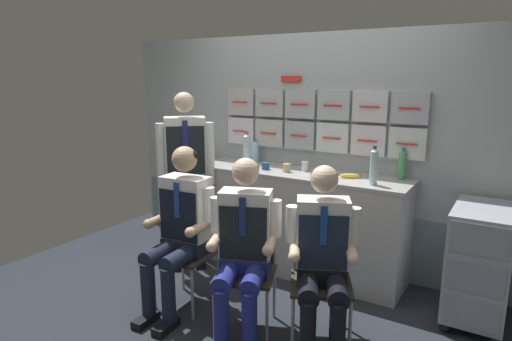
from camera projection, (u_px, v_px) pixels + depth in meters
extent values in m
cube|color=#252931|center=(229.00, 325.00, 3.19)|extent=(4.80, 4.80, 0.04)
cube|color=#A9B1B3|center=(311.00, 151.00, 4.11)|extent=(4.20, 0.06, 2.15)
cube|color=gray|center=(308.00, 231.00, 4.25)|extent=(4.12, 0.01, 0.59)
cube|color=silver|center=(242.00, 131.00, 4.41)|extent=(0.30, 0.06, 0.26)
cylinder|color=red|center=(240.00, 131.00, 4.38)|extent=(0.17, 0.01, 0.01)
cube|color=beige|center=(270.00, 133.00, 4.24)|extent=(0.30, 0.06, 0.26)
cylinder|color=red|center=(268.00, 133.00, 4.21)|extent=(0.17, 0.01, 0.01)
cube|color=#A7ABB0|center=(300.00, 135.00, 4.08)|extent=(0.30, 0.06, 0.26)
cylinder|color=red|center=(298.00, 136.00, 4.04)|extent=(0.17, 0.01, 0.01)
cube|color=silver|center=(333.00, 138.00, 3.91)|extent=(0.30, 0.06, 0.26)
cylinder|color=red|center=(331.00, 138.00, 3.88)|extent=(0.17, 0.01, 0.01)
cube|color=silver|center=(369.00, 140.00, 3.74)|extent=(0.30, 0.06, 0.26)
cylinder|color=red|center=(367.00, 141.00, 3.71)|extent=(0.17, 0.01, 0.01)
cube|color=silver|center=(408.00, 143.00, 3.58)|extent=(0.30, 0.06, 0.26)
cylinder|color=red|center=(407.00, 144.00, 3.54)|extent=(0.17, 0.01, 0.01)
cube|color=#BCB4B6|center=(242.00, 102.00, 4.35)|extent=(0.30, 0.06, 0.26)
cylinder|color=red|center=(240.00, 102.00, 4.32)|extent=(0.17, 0.01, 0.01)
cube|color=#B1B4B9|center=(270.00, 103.00, 4.18)|extent=(0.30, 0.06, 0.26)
cylinder|color=red|center=(268.00, 103.00, 4.15)|extent=(0.17, 0.01, 0.01)
cube|color=#AFB0B4|center=(301.00, 104.00, 4.01)|extent=(0.30, 0.06, 0.26)
cylinder|color=red|center=(299.00, 104.00, 3.98)|extent=(0.17, 0.01, 0.01)
cube|color=#AAB6B6|center=(334.00, 105.00, 3.85)|extent=(0.30, 0.06, 0.26)
cylinder|color=red|center=(333.00, 105.00, 3.82)|extent=(0.17, 0.01, 0.01)
cube|color=silver|center=(371.00, 106.00, 3.68)|extent=(0.30, 0.06, 0.26)
cylinder|color=red|center=(369.00, 107.00, 3.65)|extent=(0.17, 0.01, 0.01)
cube|color=#ABACB8|center=(410.00, 108.00, 3.51)|extent=(0.30, 0.06, 0.26)
cylinder|color=red|center=(409.00, 108.00, 3.48)|extent=(0.17, 0.01, 0.01)
cube|color=red|center=(291.00, 79.00, 4.03)|extent=(0.20, 0.02, 0.05)
cube|color=#BBBABA|center=(297.00, 223.00, 4.00)|extent=(1.97, 0.52, 0.90)
cube|color=#ACABAB|center=(298.00, 173.00, 3.90)|extent=(2.00, 0.53, 0.03)
sphere|color=black|center=(445.00, 327.00, 3.08)|extent=(0.07, 0.07, 0.07)
sphere|color=black|center=(494.00, 340.00, 2.92)|extent=(0.07, 0.07, 0.07)
sphere|color=black|center=(456.00, 294.00, 3.54)|extent=(0.07, 0.07, 0.07)
sphere|color=black|center=(499.00, 304.00, 3.38)|extent=(0.07, 0.07, 0.07)
cube|color=#A6A8B8|center=(480.00, 261.00, 3.14)|extent=(0.40, 0.64, 0.79)
cube|color=#9193A4|center=(471.00, 314.00, 2.92)|extent=(0.35, 0.01, 0.21)
cube|color=#9193A4|center=(475.00, 278.00, 2.87)|extent=(0.35, 0.01, 0.21)
cube|color=#9193A4|center=(479.00, 240.00, 2.81)|extent=(0.35, 0.01, 0.21)
cylinder|color=#28282D|center=(481.00, 223.00, 2.81)|extent=(0.32, 0.02, 0.02)
cylinder|color=#A8AAAF|center=(154.00, 284.00, 3.35)|extent=(0.02, 0.02, 0.41)
cylinder|color=#A8AAAF|center=(192.00, 295.00, 3.19)|extent=(0.02, 0.02, 0.41)
cylinder|color=#A8AAAF|center=(183.00, 266.00, 3.66)|extent=(0.02, 0.02, 0.41)
cylinder|color=#A8AAAF|center=(219.00, 275.00, 3.50)|extent=(0.02, 0.02, 0.41)
cube|color=#353228|center=(186.00, 254.00, 3.38)|extent=(0.42, 0.42, 0.02)
cube|color=#353228|center=(200.00, 221.00, 3.50)|extent=(0.37, 0.05, 0.40)
cylinder|color=#A8AAAF|center=(181.00, 218.00, 3.57)|extent=(0.02, 0.02, 0.40)
cylinder|color=#A8AAAF|center=(218.00, 225.00, 3.41)|extent=(0.02, 0.02, 0.40)
cube|color=black|center=(146.00, 320.00, 3.17)|extent=(0.10, 0.23, 0.06)
cube|color=black|center=(166.00, 327.00, 3.09)|extent=(0.10, 0.23, 0.06)
cylinder|color=#192132|center=(148.00, 289.00, 3.16)|extent=(0.10, 0.10, 0.40)
cylinder|color=#192132|center=(168.00, 295.00, 3.07)|extent=(0.10, 0.10, 0.40)
cylinder|color=#192132|center=(162.00, 252.00, 3.26)|extent=(0.15, 0.39, 0.13)
cylinder|color=#192132|center=(182.00, 257.00, 3.17)|extent=(0.15, 0.39, 0.13)
cube|color=#192132|center=(186.00, 245.00, 3.36)|extent=(0.35, 0.22, 0.12)
cube|color=white|center=(186.00, 207.00, 3.32)|extent=(0.37, 0.22, 0.48)
cube|color=black|center=(178.00, 216.00, 3.24)|extent=(0.33, 0.03, 0.39)
cube|color=navy|center=(177.00, 200.00, 3.20)|extent=(0.04, 0.01, 0.27)
cylinder|color=white|center=(164.00, 197.00, 3.40)|extent=(0.08, 0.08, 0.26)
cylinder|color=tan|center=(158.00, 220.00, 3.33)|extent=(0.08, 0.24, 0.07)
sphere|color=tan|center=(148.00, 224.00, 3.24)|extent=(0.08, 0.08, 0.08)
cylinder|color=white|center=(209.00, 205.00, 3.21)|extent=(0.08, 0.08, 0.26)
cylinder|color=tan|center=(199.00, 228.00, 3.16)|extent=(0.08, 0.24, 0.07)
sphere|color=tan|center=(190.00, 232.00, 3.06)|extent=(0.08, 0.08, 0.08)
sphere|color=tan|center=(185.00, 159.00, 3.24)|extent=(0.19, 0.19, 0.19)
ellipsoid|color=black|center=(186.00, 156.00, 3.25)|extent=(0.20, 0.18, 0.13)
cylinder|color=#A8AAAF|center=(214.00, 313.00, 2.94)|extent=(0.02, 0.02, 0.41)
cylinder|color=#A8AAAF|center=(267.00, 318.00, 2.88)|extent=(0.02, 0.02, 0.41)
cylinder|color=#A8AAAF|center=(227.00, 288.00, 3.28)|extent=(0.02, 0.02, 0.41)
cylinder|color=#A8AAAF|center=(274.00, 292.00, 3.22)|extent=(0.02, 0.02, 0.41)
cube|color=#353228|center=(245.00, 274.00, 3.04)|extent=(0.52, 0.52, 0.02)
cube|color=#353228|center=(250.00, 236.00, 3.17)|extent=(0.35, 0.16, 0.40)
cylinder|color=#A8AAAF|center=(226.00, 235.00, 3.19)|extent=(0.02, 0.02, 0.40)
cylinder|color=#A8AAAF|center=(275.00, 238.00, 3.13)|extent=(0.02, 0.02, 0.40)
cylinder|color=navy|center=(221.00, 319.00, 2.77)|extent=(0.10, 0.10, 0.40)
cylinder|color=navy|center=(249.00, 322.00, 2.73)|extent=(0.10, 0.10, 0.40)
cylinder|color=navy|center=(227.00, 275.00, 2.88)|extent=(0.26, 0.39, 0.13)
cylinder|color=navy|center=(254.00, 278.00, 2.85)|extent=(0.26, 0.39, 0.13)
cube|color=navy|center=(245.00, 265.00, 3.02)|extent=(0.38, 0.31, 0.12)
cube|color=white|center=(246.00, 224.00, 2.98)|extent=(0.40, 0.31, 0.47)
cube|color=black|center=(243.00, 234.00, 2.89)|extent=(0.30, 0.13, 0.37)
cube|color=navy|center=(242.00, 217.00, 2.86)|extent=(0.04, 0.02, 0.26)
cylinder|color=white|center=(217.00, 215.00, 3.00)|extent=(0.08, 0.08, 0.25)
cylinder|color=beige|center=(216.00, 241.00, 2.93)|extent=(0.15, 0.24, 0.07)
sphere|color=beige|center=(212.00, 246.00, 2.83)|extent=(0.08, 0.08, 0.08)
cylinder|color=white|center=(275.00, 218.00, 2.93)|extent=(0.08, 0.08, 0.25)
cylinder|color=beige|center=(270.00, 244.00, 2.87)|extent=(0.15, 0.24, 0.07)
sphere|color=beige|center=(268.00, 250.00, 2.77)|extent=(0.08, 0.08, 0.08)
sphere|color=beige|center=(245.00, 172.00, 2.90)|extent=(0.18, 0.18, 0.18)
ellipsoid|color=gray|center=(246.00, 169.00, 2.91)|extent=(0.23, 0.22, 0.13)
cylinder|color=#A8AAAF|center=(293.00, 327.00, 2.78)|extent=(0.02, 0.02, 0.41)
cylinder|color=#A8AAAF|center=(350.00, 330.00, 2.74)|extent=(0.02, 0.02, 0.41)
cylinder|color=#A8AAAF|center=(294.00, 299.00, 3.13)|extent=(0.02, 0.02, 0.41)
cylinder|color=#A8AAAF|center=(345.00, 301.00, 3.09)|extent=(0.02, 0.02, 0.41)
cube|color=#353228|center=(321.00, 284.00, 2.89)|extent=(0.53, 0.53, 0.02)
cube|color=#353228|center=(321.00, 243.00, 3.03)|extent=(0.34, 0.18, 0.40)
cylinder|color=#A8AAAF|center=(295.00, 243.00, 3.04)|extent=(0.02, 0.02, 0.40)
cylinder|color=#A8AAAF|center=(347.00, 245.00, 3.00)|extent=(0.02, 0.02, 0.40)
cylinder|color=black|center=(308.00, 332.00, 2.62)|extent=(0.10, 0.10, 0.40)
cylinder|color=black|center=(337.00, 334.00, 2.60)|extent=(0.10, 0.10, 0.40)
cylinder|color=black|center=(308.00, 286.00, 2.73)|extent=(0.27, 0.38, 0.13)
cylinder|color=black|center=(337.00, 288.00, 2.71)|extent=(0.27, 0.38, 0.13)
cube|color=black|center=(321.00, 274.00, 2.88)|extent=(0.37, 0.32, 0.12)
cube|color=white|center=(323.00, 232.00, 2.83)|extent=(0.39, 0.32, 0.45)
cube|color=#1A2638|center=(323.00, 243.00, 2.75)|extent=(0.29, 0.15, 0.36)
cube|color=navy|center=(324.00, 226.00, 2.71)|extent=(0.04, 0.03, 0.25)
cylinder|color=white|center=(292.00, 224.00, 2.84)|extent=(0.08, 0.08, 0.24)
cylinder|color=beige|center=(294.00, 250.00, 2.77)|extent=(0.16, 0.23, 0.07)
sphere|color=beige|center=(294.00, 257.00, 2.68)|extent=(0.08, 0.08, 0.08)
cylinder|color=white|center=(354.00, 226.00, 2.80)|extent=(0.08, 0.08, 0.24)
cylinder|color=beige|center=(352.00, 253.00, 2.74)|extent=(0.16, 0.23, 0.07)
sphere|color=beige|center=(353.00, 259.00, 2.64)|extent=(0.08, 0.08, 0.08)
sphere|color=beige|center=(324.00, 179.00, 2.76)|extent=(0.18, 0.18, 0.18)
ellipsoid|color=black|center=(324.00, 176.00, 2.77)|extent=(0.23, 0.22, 0.12)
cube|color=black|center=(179.00, 263.00, 4.14)|extent=(0.23, 0.24, 0.06)
cube|color=black|center=(200.00, 262.00, 4.17)|extent=(0.23, 0.24, 0.06)
cylinder|color=#1C1735|center=(178.00, 217.00, 4.07)|extent=(0.12, 0.12, 0.84)
cylinder|color=#1C1735|center=(197.00, 216.00, 4.11)|extent=(0.12, 0.12, 0.84)
cube|color=white|center=(185.00, 145.00, 3.95)|extent=(0.41, 0.40, 0.51)
cube|color=black|center=(186.00, 151.00, 3.85)|extent=(0.25, 0.23, 0.43)
cube|color=navy|center=(185.00, 137.00, 3.81)|extent=(0.04, 0.04, 0.29)
cylinder|color=white|center=(161.00, 155.00, 3.92)|extent=(0.08, 0.08, 0.57)
sphere|color=beige|center=(162.00, 186.00, 3.98)|extent=(0.08, 0.08, 0.08)
cylinder|color=white|center=(210.00, 153.00, 4.00)|extent=(0.08, 0.08, 0.57)
sphere|color=beige|center=(211.00, 183.00, 4.06)|extent=(0.08, 0.08, 0.08)
sphere|color=beige|center=(184.00, 102.00, 3.86)|extent=(0.18, 0.18, 0.18)
ellipsoid|color=tan|center=(184.00, 100.00, 3.87)|extent=(0.24, 0.24, 0.13)
cylinder|color=silver|center=(247.00, 151.00, 4.14)|extent=(0.07, 0.07, 0.28)
cone|color=silver|center=(247.00, 135.00, 4.11)|extent=(0.07, 0.07, 0.02)
cylinder|color=red|center=(247.00, 133.00, 4.11)|extent=(0.03, 0.03, 0.02)
cylinder|color=#B0D8E6|center=(255.00, 153.00, 4.30)|extent=(0.08, 0.08, 0.19)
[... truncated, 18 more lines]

